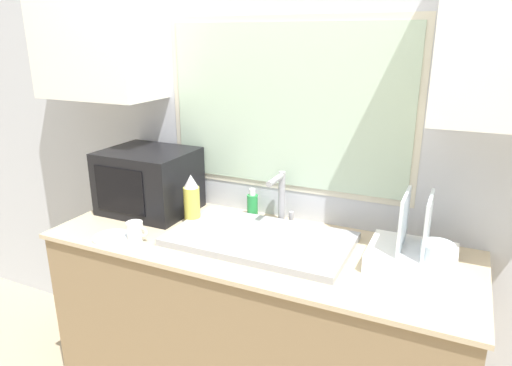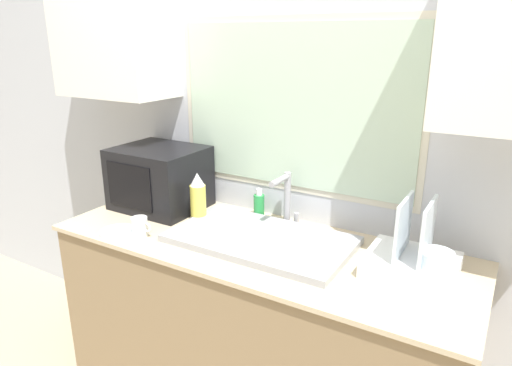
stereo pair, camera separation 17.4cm
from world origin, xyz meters
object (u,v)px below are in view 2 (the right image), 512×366
(mug_near_sink, at_px, (140,226))
(microwave, at_px, (160,178))
(faucet, at_px, (286,195))
(dish_rack, at_px, (414,259))
(spray_bottle, at_px, (198,198))
(soap_bottle, at_px, (259,205))

(mug_near_sink, bearing_deg, microwave, 116.98)
(faucet, height_order, dish_rack, dish_rack)
(faucet, xyz_separation_m, spray_bottle, (-0.38, -0.17, -0.03))
(soap_bottle, distance_m, mug_near_sink, 0.57)
(soap_bottle, bearing_deg, microwave, -165.32)
(mug_near_sink, bearing_deg, soap_bottle, 52.68)
(microwave, xyz_separation_m, mug_near_sink, (0.16, -0.32, -0.11))
(microwave, xyz_separation_m, dish_rack, (1.29, -0.07, -0.09))
(faucet, xyz_separation_m, microwave, (-0.67, -0.11, 0.01))
(dish_rack, height_order, spray_bottle, dish_rack)
(faucet, xyz_separation_m, dish_rack, (0.62, -0.18, -0.09))
(faucet, relative_size, spray_bottle, 1.04)
(soap_bottle, bearing_deg, spray_bottle, -140.37)
(microwave, distance_m, soap_bottle, 0.54)
(faucet, distance_m, microwave, 0.68)
(faucet, bearing_deg, dish_rack, -15.98)
(faucet, distance_m, dish_rack, 0.66)
(faucet, height_order, spray_bottle, faucet)
(microwave, xyz_separation_m, soap_bottle, (0.51, 0.13, -0.09))
(microwave, height_order, soap_bottle, microwave)
(faucet, bearing_deg, spray_bottle, -156.38)
(microwave, bearing_deg, dish_rack, -2.89)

